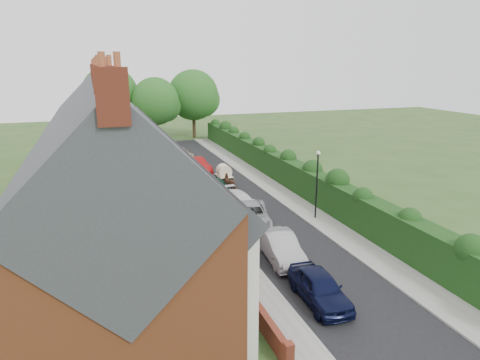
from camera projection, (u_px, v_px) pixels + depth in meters
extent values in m
plane|color=#2D4C1E|center=(298.00, 246.00, 27.03)|extent=(140.00, 140.00, 0.00)
cube|color=black|center=(236.00, 197.00, 36.91)|extent=(6.00, 58.00, 0.02)
cube|color=gray|center=(279.00, 192.00, 38.18)|extent=(2.20, 58.00, 0.12)
cube|color=gray|center=(192.00, 201.00, 35.70)|extent=(1.70, 58.00, 0.12)
cube|color=#9A9A95|center=(268.00, 193.00, 37.85)|extent=(0.18, 58.00, 0.13)
cube|color=#9A9A95|center=(201.00, 200.00, 35.95)|extent=(0.18, 58.00, 0.13)
cube|color=#143510|center=(298.00, 177.00, 38.43)|extent=(1.50, 58.00, 2.50)
cube|color=#994827|center=(106.00, 173.00, 31.87)|extent=(8.00, 40.00, 6.50)
cube|color=#2C2D34|center=(103.00, 130.00, 31.01)|extent=(8.00, 40.20, 8.00)
cube|color=silver|center=(240.00, 288.00, 16.88)|extent=(0.70, 2.40, 5.20)
cube|color=black|center=(248.00, 313.00, 17.32)|extent=(0.06, 1.80, 1.60)
cube|color=black|center=(248.00, 259.00, 16.68)|extent=(0.06, 1.80, 1.60)
cube|color=#2C2D34|center=(236.00, 217.00, 16.04)|extent=(1.70, 2.60, 1.70)
cube|color=#3F2D2D|center=(218.00, 298.00, 19.11)|extent=(0.08, 0.90, 2.10)
cube|color=silver|center=(218.00, 229.00, 18.14)|extent=(0.12, 1.20, 1.60)
cube|color=silver|center=(207.00, 240.00, 21.44)|extent=(0.70, 2.40, 5.20)
cube|color=black|center=(215.00, 261.00, 21.88)|extent=(0.06, 1.80, 1.60)
cube|color=black|center=(214.00, 217.00, 21.24)|extent=(0.06, 1.80, 1.60)
cube|color=#2C2D34|center=(203.00, 183.00, 20.60)|extent=(1.70, 2.60, 1.70)
cube|color=#3F2D2D|center=(193.00, 253.00, 23.67)|extent=(0.08, 0.90, 2.10)
cube|color=silver|center=(192.00, 195.00, 22.70)|extent=(0.12, 1.20, 1.60)
cube|color=silver|center=(187.00, 209.00, 26.01)|extent=(0.70, 2.40, 5.20)
cube|color=black|center=(193.00, 227.00, 26.44)|extent=(0.06, 1.80, 1.60)
cube|color=black|center=(192.00, 190.00, 25.80)|extent=(0.06, 1.80, 1.60)
cube|color=#2C2D34|center=(182.00, 161.00, 25.17)|extent=(1.70, 2.60, 1.70)
cube|color=#3F2D2D|center=(176.00, 222.00, 28.24)|extent=(0.08, 0.90, 2.10)
cube|color=silver|center=(175.00, 173.00, 27.26)|extent=(0.12, 1.20, 1.60)
cube|color=silver|center=(172.00, 187.00, 30.57)|extent=(0.70, 2.40, 5.20)
cube|color=black|center=(178.00, 203.00, 31.00)|extent=(0.06, 1.80, 1.60)
cube|color=black|center=(177.00, 171.00, 30.37)|extent=(0.06, 1.80, 1.60)
cube|color=#2C2D34|center=(168.00, 146.00, 29.73)|extent=(1.70, 2.60, 1.70)
cube|color=#3F2D2D|center=(164.00, 200.00, 32.80)|extent=(0.08, 0.90, 2.10)
cube|color=silver|center=(162.00, 157.00, 31.82)|extent=(0.12, 1.20, 1.60)
cube|color=silver|center=(161.00, 171.00, 35.13)|extent=(0.70, 2.40, 5.20)
cube|color=black|center=(166.00, 185.00, 35.57)|extent=(0.06, 1.80, 1.60)
cube|color=black|center=(165.00, 157.00, 34.93)|extent=(0.06, 1.80, 1.60)
cube|color=#2C2D34|center=(158.00, 135.00, 34.29)|extent=(1.70, 2.60, 1.70)
cube|color=#3F2D2D|center=(155.00, 183.00, 37.36)|extent=(0.08, 0.90, 2.10)
cube|color=silver|center=(153.00, 146.00, 36.39)|extent=(0.12, 1.20, 1.60)
cube|color=silver|center=(153.00, 159.00, 39.70)|extent=(0.70, 2.40, 5.20)
cube|color=black|center=(158.00, 171.00, 40.13)|extent=(0.06, 1.80, 1.60)
cube|color=black|center=(156.00, 146.00, 39.49)|extent=(0.06, 1.80, 1.60)
cube|color=#2C2D34|center=(149.00, 127.00, 38.85)|extent=(1.70, 2.60, 1.70)
cube|color=#3F2D2D|center=(148.00, 170.00, 41.93)|extent=(0.08, 0.90, 2.10)
cube|color=silver|center=(146.00, 136.00, 40.95)|extent=(0.12, 1.20, 1.60)
cube|color=silver|center=(146.00, 149.00, 44.26)|extent=(0.70, 2.40, 5.20)
cube|color=black|center=(151.00, 160.00, 44.69)|extent=(0.06, 1.80, 1.60)
cube|color=black|center=(149.00, 137.00, 44.06)|extent=(0.06, 1.80, 1.60)
cube|color=#2C2D34|center=(143.00, 120.00, 43.42)|extent=(1.70, 2.60, 1.70)
cube|color=#3F2D2D|center=(142.00, 159.00, 46.49)|extent=(0.08, 0.90, 2.10)
cube|color=silver|center=(140.00, 129.00, 45.51)|extent=(0.12, 1.20, 1.60)
cube|color=silver|center=(141.00, 141.00, 48.82)|extent=(0.70, 2.40, 5.20)
cube|color=black|center=(145.00, 151.00, 49.25)|extent=(0.06, 1.80, 1.60)
cube|color=black|center=(144.00, 130.00, 48.62)|extent=(0.06, 1.80, 1.60)
cube|color=#2C2D34|center=(138.00, 115.00, 47.98)|extent=(1.70, 2.60, 1.70)
cube|color=#3F2D2D|center=(137.00, 151.00, 51.05)|extent=(0.08, 0.90, 2.10)
cube|color=silver|center=(136.00, 123.00, 50.08)|extent=(0.12, 1.20, 1.60)
cube|color=brown|center=(112.00, 97.00, 11.75)|extent=(0.90, 0.50, 1.60)
cylinder|color=brown|center=(102.00, 61.00, 11.44)|extent=(0.20, 0.20, 0.50)
cylinder|color=brown|center=(117.00, 61.00, 11.56)|extent=(0.20, 0.20, 0.50)
cube|color=brown|center=(106.00, 87.00, 16.32)|extent=(0.90, 0.50, 1.60)
cylinder|color=brown|center=(98.00, 62.00, 16.00)|extent=(0.20, 0.20, 0.50)
cylinder|color=brown|center=(109.00, 62.00, 16.13)|extent=(0.20, 0.20, 0.50)
cube|color=brown|center=(102.00, 82.00, 20.88)|extent=(0.90, 0.50, 1.60)
cylinder|color=brown|center=(96.00, 62.00, 20.56)|extent=(0.20, 0.20, 0.50)
cylinder|color=brown|center=(105.00, 62.00, 20.69)|extent=(0.20, 0.20, 0.50)
cube|color=brown|center=(100.00, 79.00, 25.44)|extent=(0.90, 0.50, 1.60)
cylinder|color=brown|center=(95.00, 62.00, 25.13)|extent=(0.20, 0.20, 0.50)
cylinder|color=brown|center=(102.00, 62.00, 25.25)|extent=(0.20, 0.20, 0.50)
cube|color=brown|center=(98.00, 76.00, 30.00)|extent=(0.90, 0.50, 1.60)
cylinder|color=brown|center=(94.00, 62.00, 29.69)|extent=(0.20, 0.20, 0.50)
cylinder|color=brown|center=(100.00, 62.00, 29.81)|extent=(0.20, 0.20, 0.50)
cube|color=brown|center=(97.00, 74.00, 34.57)|extent=(0.90, 0.50, 1.60)
cylinder|color=brown|center=(93.00, 62.00, 34.25)|extent=(0.20, 0.20, 0.50)
cylinder|color=brown|center=(98.00, 62.00, 34.38)|extent=(0.20, 0.20, 0.50)
cube|color=brown|center=(96.00, 73.00, 39.13)|extent=(0.90, 0.50, 1.60)
cylinder|color=brown|center=(93.00, 62.00, 38.82)|extent=(0.20, 0.20, 0.50)
cylinder|color=brown|center=(97.00, 62.00, 38.94)|extent=(0.20, 0.20, 0.50)
cube|color=brown|center=(95.00, 72.00, 43.69)|extent=(0.90, 0.50, 1.60)
cylinder|color=brown|center=(92.00, 62.00, 43.38)|extent=(0.20, 0.20, 0.50)
cylinder|color=brown|center=(96.00, 62.00, 43.50)|extent=(0.20, 0.20, 0.50)
cube|color=brown|center=(95.00, 71.00, 48.25)|extent=(0.90, 0.50, 1.60)
cylinder|color=brown|center=(92.00, 62.00, 47.94)|extent=(0.20, 0.20, 0.50)
cylinder|color=brown|center=(96.00, 62.00, 48.07)|extent=(0.20, 0.20, 0.50)
cube|color=brown|center=(264.00, 321.00, 18.40)|extent=(0.30, 4.70, 0.90)
cube|color=brown|center=(229.00, 270.00, 22.97)|extent=(0.30, 4.70, 0.90)
cube|color=brown|center=(206.00, 236.00, 27.53)|extent=(0.30, 4.70, 0.90)
cube|color=brown|center=(189.00, 211.00, 32.09)|extent=(0.30, 4.70, 0.90)
cube|color=brown|center=(177.00, 193.00, 36.65)|extent=(0.30, 4.70, 0.90)
cube|color=brown|center=(167.00, 178.00, 41.22)|extent=(0.30, 4.70, 0.90)
cube|color=brown|center=(159.00, 167.00, 45.78)|extent=(0.30, 4.70, 0.90)
cube|color=brown|center=(153.00, 157.00, 50.34)|extent=(0.30, 4.70, 0.90)
cube|color=brown|center=(288.00, 356.00, 16.10)|extent=(0.35, 0.35, 1.10)
cube|color=brown|center=(244.00, 291.00, 20.66)|extent=(0.35, 0.35, 1.10)
cube|color=brown|center=(216.00, 250.00, 25.22)|extent=(0.35, 0.35, 1.10)
cube|color=brown|center=(197.00, 221.00, 29.78)|extent=(0.35, 0.35, 1.10)
cube|color=brown|center=(182.00, 200.00, 34.35)|extent=(0.35, 0.35, 1.10)
cube|color=brown|center=(171.00, 184.00, 38.91)|extent=(0.35, 0.35, 1.10)
cube|color=brown|center=(163.00, 171.00, 43.47)|extent=(0.35, 0.35, 1.10)
cube|color=brown|center=(156.00, 161.00, 48.03)|extent=(0.35, 0.35, 1.10)
cube|color=brown|center=(150.00, 152.00, 52.60)|extent=(0.35, 0.35, 1.10)
cylinder|color=black|center=(317.00, 188.00, 31.11)|extent=(0.12, 0.12, 4.80)
cylinder|color=black|center=(318.00, 155.00, 30.46)|extent=(0.20, 0.20, 0.10)
sphere|color=silver|center=(318.00, 153.00, 30.42)|extent=(0.32, 0.32, 0.32)
cylinder|color=#332316|center=(157.00, 126.00, 61.97)|extent=(0.50, 0.50, 4.75)
sphere|color=#1E501A|center=(155.00, 101.00, 61.04)|extent=(6.80, 6.80, 6.80)
sphere|color=#1E501A|center=(165.00, 106.00, 61.92)|extent=(4.76, 4.76, 4.76)
cylinder|color=#332316|center=(194.00, 121.00, 65.60)|extent=(0.50, 0.50, 5.25)
sphere|color=#1E501A|center=(193.00, 95.00, 64.57)|extent=(7.60, 7.60, 7.60)
sphere|color=#1E501A|center=(203.00, 100.00, 65.51)|extent=(5.32, 5.32, 5.32)
cylinder|color=#332316|center=(112.00, 122.00, 62.74)|extent=(0.50, 0.50, 5.50)
sphere|color=#1E501A|center=(110.00, 94.00, 61.66)|extent=(8.00, 8.00, 8.00)
sphere|color=#1E501A|center=(122.00, 99.00, 62.64)|extent=(5.60, 5.60, 5.60)
imported|color=black|center=(319.00, 287.00, 20.57)|extent=(1.98, 4.55, 1.53)
imported|color=#9B9B9F|center=(280.00, 247.00, 25.01)|extent=(2.09, 4.96, 1.59)
imported|color=#9FA2A6|center=(250.00, 215.00, 30.22)|extent=(3.94, 6.18, 1.59)
imported|color=white|center=(238.00, 204.00, 32.71)|extent=(3.08, 5.82, 1.61)
imported|color=black|center=(216.00, 186.00, 37.78)|extent=(2.06, 4.40, 1.46)
imported|color=maroon|center=(196.00, 165.00, 45.01)|extent=(2.58, 5.02, 1.58)
imported|color=tan|center=(180.00, 154.00, 51.18)|extent=(3.01, 5.30, 1.40)
imported|color=#4D4F53|center=(170.00, 151.00, 52.74)|extent=(2.81, 5.21, 1.43)
imported|color=#4F2E1D|center=(231.00, 184.00, 37.98)|extent=(1.53, 2.14, 1.65)
cube|color=black|center=(224.00, 178.00, 39.89)|extent=(1.15, 1.92, 0.48)
cylinder|color=beige|center=(224.00, 171.00, 39.71)|extent=(1.25, 1.20, 1.25)
cube|color=beige|center=(224.00, 176.00, 39.82)|extent=(1.27, 1.97, 0.04)
cylinder|color=black|center=(216.00, 181.00, 40.32)|extent=(0.08, 0.86, 0.86)
cylinder|color=black|center=(229.00, 180.00, 40.71)|extent=(0.08, 0.86, 0.86)
cylinder|color=black|center=(224.00, 181.00, 38.81)|extent=(0.06, 1.73, 0.06)
cylinder|color=black|center=(231.00, 180.00, 39.02)|extent=(0.06, 1.73, 0.06)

